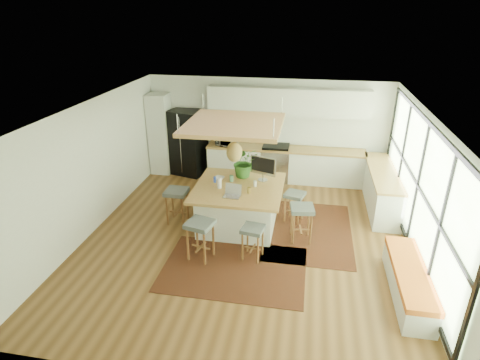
% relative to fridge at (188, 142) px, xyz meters
% --- Properties ---
extents(floor, '(7.00, 7.00, 0.00)m').
position_rel_fridge_xyz_m(floor, '(2.17, -3.21, -0.93)').
color(floor, '#573619').
rests_on(floor, ground).
extents(ceiling, '(7.00, 7.00, 0.00)m').
position_rel_fridge_xyz_m(ceiling, '(2.17, -3.21, 1.78)').
color(ceiling, white).
rests_on(ceiling, ground).
extents(wall_back, '(6.50, 0.00, 6.50)m').
position_rel_fridge_xyz_m(wall_back, '(2.17, 0.29, 0.42)').
color(wall_back, silver).
rests_on(wall_back, ground).
extents(wall_front, '(6.50, 0.00, 6.50)m').
position_rel_fridge_xyz_m(wall_front, '(2.17, -6.71, 0.42)').
color(wall_front, silver).
rests_on(wall_front, ground).
extents(wall_left, '(0.00, 7.00, 7.00)m').
position_rel_fridge_xyz_m(wall_left, '(-1.08, -3.21, 0.42)').
color(wall_left, silver).
rests_on(wall_left, ground).
extents(wall_right, '(0.00, 7.00, 7.00)m').
position_rel_fridge_xyz_m(wall_right, '(5.42, -3.21, 0.42)').
color(wall_right, silver).
rests_on(wall_right, ground).
extents(window_wall, '(0.10, 6.20, 2.60)m').
position_rel_fridge_xyz_m(window_wall, '(5.39, -3.21, 0.47)').
color(window_wall, black).
rests_on(window_wall, wall_right).
extents(pantry, '(0.55, 0.60, 2.25)m').
position_rel_fridge_xyz_m(pantry, '(-0.78, -0.03, 0.20)').
color(pantry, silver).
rests_on(pantry, floor).
extents(back_counter_base, '(4.20, 0.60, 0.88)m').
position_rel_fridge_xyz_m(back_counter_base, '(2.72, -0.03, -0.49)').
color(back_counter_base, silver).
rests_on(back_counter_base, floor).
extents(back_counter_top, '(4.24, 0.64, 0.05)m').
position_rel_fridge_xyz_m(back_counter_top, '(2.72, -0.03, -0.03)').
color(back_counter_top, olive).
rests_on(back_counter_top, back_counter_base).
extents(backsplash, '(4.20, 0.02, 0.80)m').
position_rel_fridge_xyz_m(backsplash, '(2.72, 0.27, 0.43)').
color(backsplash, white).
rests_on(backsplash, wall_back).
extents(upper_cabinets, '(4.20, 0.34, 0.70)m').
position_rel_fridge_xyz_m(upper_cabinets, '(2.72, 0.11, 1.22)').
color(upper_cabinets, silver).
rests_on(upper_cabinets, wall_back).
extents(range, '(0.76, 0.62, 1.00)m').
position_rel_fridge_xyz_m(range, '(2.47, -0.03, -0.43)').
color(range, '#A5A5AA').
rests_on(range, floor).
extents(right_counter_base, '(0.60, 2.50, 0.88)m').
position_rel_fridge_xyz_m(right_counter_base, '(5.10, -1.21, -0.49)').
color(right_counter_base, silver).
rests_on(right_counter_base, floor).
extents(right_counter_top, '(0.64, 2.54, 0.05)m').
position_rel_fridge_xyz_m(right_counter_top, '(5.10, -1.21, -0.03)').
color(right_counter_top, olive).
rests_on(right_counter_top, right_counter_base).
extents(window_bench, '(0.52, 2.00, 0.50)m').
position_rel_fridge_xyz_m(window_bench, '(5.12, -4.41, -0.68)').
color(window_bench, silver).
rests_on(window_bench, floor).
extents(ceiling_panel, '(1.86, 1.86, 0.80)m').
position_rel_fridge_xyz_m(ceiling_panel, '(1.87, -2.81, 1.12)').
color(ceiling_panel, olive).
rests_on(ceiling_panel, ceiling).
extents(rug_near, '(2.60, 1.80, 0.01)m').
position_rel_fridge_xyz_m(rug_near, '(2.14, -4.26, -0.92)').
color(rug_near, black).
rests_on(rug_near, floor).
extents(rug_right, '(1.80, 2.60, 0.01)m').
position_rel_fridge_xyz_m(rug_right, '(3.46, -2.66, -0.92)').
color(rug_right, black).
rests_on(rug_right, floor).
extents(fridge, '(1.07, 0.93, 1.83)m').
position_rel_fridge_xyz_m(fridge, '(0.00, 0.00, 0.00)').
color(fridge, black).
rests_on(fridge, floor).
extents(island, '(1.85, 1.85, 0.93)m').
position_rel_fridge_xyz_m(island, '(1.94, -2.67, -0.46)').
color(island, olive).
rests_on(island, floor).
extents(stool_near_left, '(0.56, 0.56, 0.79)m').
position_rel_fridge_xyz_m(stool_near_left, '(1.45, -4.02, -0.57)').
color(stool_near_left, '#454B4C').
rests_on(stool_near_left, floor).
extents(stool_near_right, '(0.46, 0.46, 0.67)m').
position_rel_fridge_xyz_m(stool_near_right, '(2.42, -3.84, -0.57)').
color(stool_near_right, '#454B4C').
rests_on(stool_near_right, floor).
extents(stool_right_front, '(0.52, 0.52, 0.77)m').
position_rel_fridge_xyz_m(stool_right_front, '(3.30, -3.04, -0.57)').
color(stool_right_front, '#454B4C').
rests_on(stool_right_front, floor).
extents(stool_right_back, '(0.50, 0.50, 0.68)m').
position_rel_fridge_xyz_m(stool_right_back, '(3.11, -2.26, -0.57)').
color(stool_right_back, '#454B4C').
rests_on(stool_right_back, floor).
extents(stool_left_side, '(0.47, 0.47, 0.78)m').
position_rel_fridge_xyz_m(stool_left_side, '(0.58, -2.77, -0.57)').
color(stool_left_side, '#454B4C').
rests_on(stool_left_side, floor).
extents(laptop, '(0.37, 0.39, 0.25)m').
position_rel_fridge_xyz_m(laptop, '(1.89, -3.18, 0.12)').
color(laptop, '#A5A5AA').
rests_on(laptop, island).
extents(monitor, '(0.64, 0.41, 0.56)m').
position_rel_fridge_xyz_m(monitor, '(2.40, -2.26, 0.26)').
color(monitor, '#A5A5AA').
rests_on(monitor, island).
extents(microwave, '(0.59, 0.41, 0.36)m').
position_rel_fridge_xyz_m(microwave, '(1.12, -0.09, 0.18)').
color(microwave, '#A5A5AA').
rests_on(microwave, back_counter_top).
extents(island_plant, '(0.77, 0.82, 0.54)m').
position_rel_fridge_xyz_m(island_plant, '(1.95, -2.12, 0.28)').
color(island_plant, '#1E4C19').
rests_on(island_plant, island).
extents(island_bowl, '(0.27, 0.27, 0.05)m').
position_rel_fridge_xyz_m(island_bowl, '(1.45, -2.38, 0.03)').
color(island_bowl, silver).
rests_on(island_bowl, island).
extents(island_bottle_0, '(0.07, 0.07, 0.19)m').
position_rel_fridge_xyz_m(island_bottle_0, '(1.39, -2.57, 0.10)').
color(island_bottle_0, '#2E47B8').
rests_on(island_bottle_0, island).
extents(island_bottle_1, '(0.07, 0.07, 0.19)m').
position_rel_fridge_xyz_m(island_bottle_1, '(1.54, -2.82, 0.10)').
color(island_bottle_1, white).
rests_on(island_bottle_1, island).
extents(island_bottle_2, '(0.07, 0.07, 0.19)m').
position_rel_fridge_xyz_m(island_bottle_2, '(2.19, -2.97, 0.10)').
color(island_bottle_2, olive).
rests_on(island_bottle_2, island).
extents(island_bottle_3, '(0.07, 0.07, 0.19)m').
position_rel_fridge_xyz_m(island_bottle_3, '(2.29, -2.62, 0.10)').
color(island_bottle_3, silver).
rests_on(island_bottle_3, island).
extents(island_bottle_4, '(0.07, 0.07, 0.19)m').
position_rel_fridge_xyz_m(island_bottle_4, '(1.74, -2.42, 0.10)').
color(island_bottle_4, '#528862').
rests_on(island_bottle_4, island).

